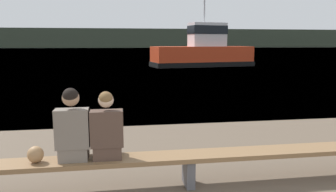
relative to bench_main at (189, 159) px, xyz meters
The scene contains 7 objects.
water_surface 123.53m from the bench_main, 89.93° to the left, with size 240.00×240.00×0.00m, color #386084.
far_shoreline 130.24m from the bench_main, 89.94° to the left, with size 600.00×12.00×7.37m, color #384233.
bench_main is the anchor object (origin of this frame).
person_left 1.67m from the bench_main, behind, with size 0.44×0.39×0.99m.
person_right 1.23m from the bench_main, behind, with size 0.44×0.38×0.94m.
shopping_bag 2.08m from the bench_main, behind, with size 0.21×0.19×0.22m.
tugboat_red 24.21m from the bench_main, 74.53° to the left, with size 9.13×4.18×6.84m.
Camera 1 is at (-1.13, -1.39, 2.04)m, focal length 35.00 mm.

